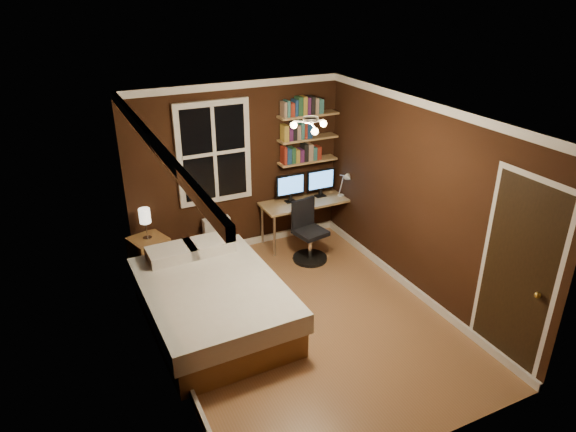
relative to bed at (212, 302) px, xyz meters
name	(u,v)px	position (x,y,z in m)	size (l,w,h in m)	color
floor	(303,319)	(1.00, -0.39, -0.30)	(4.20, 4.20, 0.00)	brown
wall_back	(238,169)	(1.00, 1.71, 0.95)	(3.20, 0.04, 2.50)	black
wall_left	(161,257)	(-0.60, -0.39, 0.95)	(0.04, 4.20, 2.50)	black
wall_right	(420,202)	(2.60, -0.39, 0.95)	(0.04, 4.20, 2.50)	black
ceiling	(306,115)	(1.00, -0.39, 2.20)	(3.20, 4.20, 0.02)	white
window	(214,153)	(0.65, 1.68, 1.25)	(1.06, 0.06, 1.46)	silver
door	(516,277)	(2.59, -1.94, 0.72)	(0.03, 0.82, 2.05)	black
door_knob	(538,295)	(2.55, -2.24, 0.70)	(0.06, 0.06, 0.06)	#B39638
ceiling_fixture	(311,127)	(1.00, -0.49, 2.10)	(0.44, 0.44, 0.18)	beige
bookshelf_lower	(308,161)	(2.08, 1.59, 0.95)	(0.92, 0.22, 0.03)	tan
books_row_lower	(308,153)	(2.08, 1.59, 1.08)	(0.54, 0.16, 0.23)	maroon
bookshelf_middle	(308,138)	(2.08, 1.59, 1.30)	(0.92, 0.22, 0.03)	tan
books_row_middle	(308,130)	(2.08, 1.59, 1.43)	(0.42, 0.16, 0.23)	navy
bookshelf_upper	(308,115)	(2.08, 1.59, 1.65)	(0.92, 0.22, 0.03)	tan
books_row_upper	(308,106)	(2.08, 1.59, 1.78)	(0.60, 0.16, 0.23)	#235332
bed	(212,302)	(0.00, 0.00, 0.00)	(1.55, 2.12, 0.71)	brown
nightstand	(150,256)	(-0.42, 1.46, -0.02)	(0.45, 0.45, 0.56)	brown
bedside_lamp	(146,224)	(-0.42, 1.46, 0.47)	(0.15, 0.15, 0.43)	beige
radiator	(217,236)	(0.60, 1.60, -0.01)	(0.40, 0.14, 0.59)	silver
desk	(307,204)	(2.00, 1.42, 0.31)	(1.43, 0.54, 0.68)	tan
monitor_left	(290,188)	(1.75, 1.50, 0.59)	(0.46, 0.12, 0.44)	black
monitor_right	(321,183)	(2.26, 1.50, 0.59)	(0.46, 0.12, 0.44)	black
desk_lamp	(344,184)	(2.56, 1.29, 0.60)	(0.14, 0.32, 0.44)	silver
office_chair	(308,238)	(1.75, 0.90, 0.03)	(0.50, 0.50, 0.90)	black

